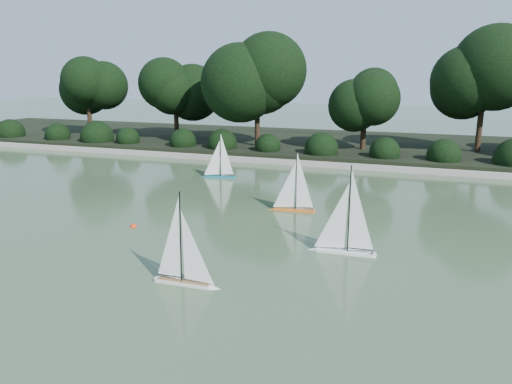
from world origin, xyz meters
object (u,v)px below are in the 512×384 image
race_buoy (133,227)px  sailboat_orange (290,201)px  sailboat_white_a (340,239)px  sailboat_teal (217,170)px  sailboat_white_b (189,270)px

race_buoy → sailboat_orange: bearing=39.1°
sailboat_orange → race_buoy: (-2.78, -2.26, -0.24)m
sailboat_white_a → sailboat_teal: (-4.67, 5.18, -0.03)m
sailboat_white_a → sailboat_orange: sailboat_white_a is taller
sailboat_white_b → sailboat_orange: (0.37, 4.48, 0.00)m
sailboat_white_a → sailboat_teal: sailboat_white_a is taller
sailboat_white_a → sailboat_teal: bearing=132.1°
sailboat_white_a → sailboat_white_b: sailboat_white_a is taller
race_buoy → sailboat_white_b: bearing=-42.5°
sailboat_orange → race_buoy: size_ratio=11.27×
sailboat_teal → race_buoy: sailboat_teal is taller
sailboat_white_b → sailboat_teal: size_ratio=1.04×
sailboat_white_a → race_buoy: size_ratio=12.54×
sailboat_teal → sailboat_white_b: bearing=-69.4°
sailboat_orange → sailboat_teal: size_ratio=1.03×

